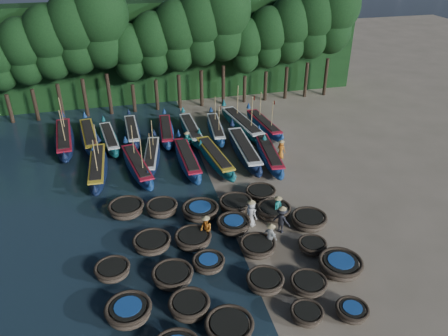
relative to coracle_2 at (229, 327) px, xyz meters
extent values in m
plane|color=gray|center=(2.17, 8.83, -0.43)|extent=(120.00, 120.00, 0.00)
cube|color=black|center=(2.17, 32.33, 4.57)|extent=(40.00, 3.00, 10.00)
ellipsoid|color=#4D4030|center=(0.00, 0.00, -0.09)|extent=(2.38, 2.38, 0.68)
torus|color=#34291E|center=(0.00, 0.00, 0.22)|extent=(2.30, 2.30, 0.21)
cylinder|color=black|center=(0.00, 0.00, 0.27)|extent=(1.75, 1.75, 0.06)
ellipsoid|color=#4D4030|center=(3.77, -0.10, -0.15)|extent=(1.68, 1.68, 0.57)
torus|color=#34291E|center=(3.77, -0.10, 0.12)|extent=(1.63, 1.63, 0.17)
cylinder|color=black|center=(3.77, -0.10, 0.15)|extent=(1.22, 1.22, 0.05)
ellipsoid|color=#4D4030|center=(5.94, -0.46, -0.15)|extent=(1.93, 1.93, 0.57)
torus|color=#34291E|center=(5.94, -0.46, 0.11)|extent=(1.62, 1.62, 0.17)
cylinder|color=black|center=(5.94, -0.46, 0.15)|extent=(1.21, 1.21, 0.05)
cylinder|color=navy|center=(5.94, -0.46, 0.18)|extent=(0.93, 0.93, 0.03)
ellipsoid|color=#4D4030|center=(-4.42, 2.03, -0.07)|extent=(2.61, 2.61, 0.72)
torus|color=#34291E|center=(-4.42, 2.03, 0.27)|extent=(2.28, 2.28, 0.22)
cylinder|color=black|center=(-4.42, 2.03, 0.31)|extent=(1.72, 1.72, 0.07)
cylinder|color=navy|center=(-4.42, 2.03, 0.35)|extent=(1.33, 1.33, 0.04)
ellipsoid|color=#4D4030|center=(-1.56, 1.64, -0.07)|extent=(2.26, 2.26, 0.74)
torus|color=#34291E|center=(-1.56, 1.64, 0.28)|extent=(2.06, 2.06, 0.22)
cylinder|color=black|center=(-1.56, 1.64, 0.32)|extent=(1.54, 1.54, 0.07)
ellipsoid|color=#4D4030|center=(2.52, 2.37, -0.10)|extent=(2.06, 2.06, 0.66)
torus|color=#34291E|center=(2.52, 2.37, 0.21)|extent=(2.00, 2.00, 0.20)
cylinder|color=black|center=(2.52, 2.37, 0.25)|extent=(1.51, 1.51, 0.06)
ellipsoid|color=#4D4030|center=(4.66, 1.74, -0.15)|extent=(1.96, 1.96, 0.57)
torus|color=#34291E|center=(4.66, 1.74, 0.12)|extent=(1.95, 1.95, 0.17)
cylinder|color=black|center=(4.66, 1.74, 0.15)|extent=(1.49, 1.49, 0.05)
ellipsoid|color=#4D4030|center=(6.83, 2.49, -0.06)|extent=(2.47, 2.47, 0.75)
torus|color=#34291E|center=(6.83, 2.49, 0.30)|extent=(2.42, 2.42, 0.23)
cylinder|color=black|center=(6.83, 2.49, 0.34)|extent=(1.84, 1.84, 0.07)
cylinder|color=navy|center=(6.83, 2.49, 0.39)|extent=(1.42, 1.42, 0.05)
ellipsoid|color=#4D4030|center=(-5.10, 5.16, -0.12)|extent=(2.24, 2.24, 0.64)
torus|color=#34291E|center=(-5.10, 5.16, 0.19)|extent=(1.93, 1.93, 0.19)
cylinder|color=black|center=(-5.10, 5.16, 0.22)|extent=(1.46, 1.46, 0.06)
ellipsoid|color=#4D4030|center=(-2.04, 3.98, -0.11)|extent=(2.28, 2.28, 0.65)
torus|color=#34291E|center=(-2.04, 3.98, 0.20)|extent=(2.22, 2.22, 0.20)
cylinder|color=black|center=(-2.04, 3.98, 0.24)|extent=(1.70, 1.70, 0.06)
ellipsoid|color=#4D4030|center=(0.00, 4.51, -0.13)|extent=(2.14, 2.14, 0.61)
torus|color=#34291E|center=(0.00, 4.51, 0.15)|extent=(1.82, 1.82, 0.18)
cylinder|color=black|center=(0.00, 4.51, 0.19)|extent=(1.37, 1.37, 0.06)
cylinder|color=navy|center=(0.00, 4.51, 0.23)|extent=(1.06, 1.06, 0.04)
ellipsoid|color=#4D4030|center=(3.01, 5.13, -0.10)|extent=(2.05, 2.05, 0.66)
torus|color=#34291E|center=(3.01, 5.13, 0.21)|extent=(2.12, 2.12, 0.20)
cylinder|color=black|center=(3.01, 5.13, 0.24)|extent=(1.61, 1.61, 0.06)
ellipsoid|color=#4D4030|center=(6.10, 4.50, -0.14)|extent=(1.71, 1.71, 0.59)
torus|color=#34291E|center=(6.10, 4.50, 0.13)|extent=(1.68, 1.68, 0.18)
cylinder|color=black|center=(6.10, 4.50, 0.17)|extent=(1.26, 1.26, 0.05)
ellipsoid|color=#4D4030|center=(-2.82, 6.96, -0.11)|extent=(2.13, 2.13, 0.65)
torus|color=#34291E|center=(-2.82, 6.96, 0.19)|extent=(2.24, 2.24, 0.20)
cylinder|color=black|center=(-2.82, 6.96, 0.23)|extent=(1.71, 1.71, 0.06)
ellipsoid|color=#4D4030|center=(-0.44, 6.73, -0.10)|extent=(2.56, 2.56, 0.67)
torus|color=#34291E|center=(-0.44, 6.73, 0.22)|extent=(2.21, 2.21, 0.20)
cylinder|color=black|center=(-0.44, 6.73, 0.26)|extent=(1.68, 1.68, 0.06)
ellipsoid|color=#4D4030|center=(2.21, 7.42, -0.07)|extent=(2.38, 2.38, 0.74)
torus|color=#34291E|center=(2.21, 7.42, 0.28)|extent=(2.12, 2.12, 0.22)
cylinder|color=black|center=(2.21, 7.42, 0.33)|extent=(1.59, 1.59, 0.07)
cylinder|color=navy|center=(2.21, 7.42, 0.37)|extent=(1.22, 1.22, 0.04)
ellipsoid|color=#4D4030|center=(5.09, 8.24, -0.07)|extent=(2.46, 2.46, 0.72)
torus|color=#34291E|center=(5.09, 8.24, 0.27)|extent=(2.24, 2.24, 0.22)
cylinder|color=black|center=(5.09, 8.24, 0.31)|extent=(1.70, 1.70, 0.07)
ellipsoid|color=#4D4030|center=(6.86, 6.71, -0.06)|extent=(2.28, 2.28, 0.75)
torus|color=#34291E|center=(6.86, 6.71, 0.29)|extent=(2.25, 2.25, 0.23)
cylinder|color=black|center=(6.86, 6.71, 0.34)|extent=(1.70, 1.70, 0.07)
ellipsoid|color=#4D4030|center=(-4.08, 10.77, -0.07)|extent=(2.85, 2.85, 0.74)
torus|color=#34291E|center=(-4.08, 10.77, 0.28)|extent=(2.34, 2.34, 0.22)
cylinder|color=black|center=(-4.08, 10.77, 0.32)|extent=(1.78, 1.78, 0.07)
ellipsoid|color=#4D4030|center=(-1.84, 10.28, -0.07)|extent=(2.48, 2.48, 0.73)
torus|color=#34291E|center=(-1.84, 10.28, 0.27)|extent=(2.08, 2.08, 0.22)
cylinder|color=black|center=(-1.84, 10.28, 0.31)|extent=(1.56, 1.56, 0.07)
ellipsoid|color=#4D4030|center=(0.51, 9.36, -0.06)|extent=(2.87, 2.87, 0.74)
torus|color=#34291E|center=(0.51, 9.36, 0.28)|extent=(2.40, 2.40, 0.22)
cylinder|color=black|center=(0.51, 9.36, 0.33)|extent=(1.82, 1.82, 0.07)
cylinder|color=navy|center=(0.51, 9.36, 0.37)|extent=(1.40, 1.40, 0.04)
ellipsoid|color=#4D4030|center=(2.92, 9.57, -0.08)|extent=(2.11, 2.11, 0.72)
torus|color=#34291E|center=(2.92, 9.57, 0.26)|extent=(2.25, 2.25, 0.22)
cylinder|color=black|center=(2.92, 9.57, 0.30)|extent=(1.70, 1.70, 0.07)
ellipsoid|color=#4D4030|center=(4.98, 10.55, -0.12)|extent=(2.55, 2.55, 0.63)
torus|color=#34291E|center=(4.98, 10.55, 0.18)|extent=(2.11, 2.11, 0.19)
cylinder|color=black|center=(4.98, 10.55, 0.21)|extent=(1.61, 1.61, 0.06)
ellipsoid|color=#0E1C33|center=(-5.89, 16.78, 0.07)|extent=(1.69, 8.14, 1.01)
cone|color=#0E1C33|center=(-5.78, 20.73, 0.73)|extent=(0.45, 0.45, 0.61)
cone|color=#0E1C33|center=(-6.01, 12.84, 0.68)|extent=(0.45, 0.45, 0.51)
cube|color=gold|center=(-5.89, 16.78, 0.50)|extent=(1.24, 6.30, 0.12)
cube|color=black|center=(-5.89, 16.78, 0.58)|extent=(0.94, 5.49, 0.10)
cylinder|color=#997F4C|center=(-5.76, 17.99, 1.69)|extent=(0.07, 0.24, 2.83)
cylinder|color=#997F4C|center=(-5.84, 15.26, 1.69)|extent=(0.07, 0.24, 2.83)
plane|color=red|center=(-5.68, 15.26, 2.93)|extent=(0.00, 0.35, 0.35)
ellipsoid|color=navy|center=(-2.98, 16.33, 0.05)|extent=(2.73, 7.92, 0.97)
cone|color=navy|center=(-3.63, 20.07, 0.69)|extent=(0.43, 0.43, 0.58)
cone|color=navy|center=(-2.32, 12.59, 0.64)|extent=(0.43, 0.43, 0.49)
cube|color=#A61427|center=(-2.98, 16.33, 0.46)|extent=(2.05, 6.12, 0.12)
cube|color=black|center=(-2.98, 16.33, 0.54)|extent=(1.66, 5.31, 0.10)
cylinder|color=#997F4C|center=(-3.08, 17.49, 1.61)|extent=(0.07, 0.23, 2.73)
cylinder|color=#997F4C|center=(-2.63, 14.90, 1.61)|extent=(0.07, 0.23, 2.73)
plane|color=red|center=(-2.48, 14.93, 2.80)|extent=(0.00, 0.34, 0.34)
ellipsoid|color=#0E1C33|center=(-1.76, 17.68, 0.01)|extent=(2.49, 7.27, 0.89)
cone|color=#0E1C33|center=(-1.16, 21.12, 0.59)|extent=(0.39, 0.39, 0.54)
cone|color=#0E1C33|center=(-2.35, 14.24, 0.55)|extent=(0.39, 0.39, 0.45)
cube|color=white|center=(-1.76, 17.68, 0.39)|extent=(1.87, 5.63, 0.11)
cube|color=black|center=(-1.76, 17.68, 0.46)|extent=(1.51, 4.88, 0.09)
cylinder|color=#997F4C|center=(-1.48, 18.73, 1.44)|extent=(0.06, 0.21, 2.50)
cylinder|color=#997F4C|center=(-1.90, 16.35, 1.44)|extent=(0.06, 0.21, 2.50)
plane|color=red|center=(-1.76, 16.32, 2.54)|extent=(0.00, 0.31, 0.31)
ellipsoid|color=navy|center=(0.90, 16.43, 0.06)|extent=(1.63, 7.90, 0.98)
cone|color=navy|center=(0.80, 20.26, 0.70)|extent=(0.43, 0.43, 0.59)
cone|color=navy|center=(1.01, 12.59, 0.65)|extent=(0.43, 0.43, 0.49)
cube|color=#A61427|center=(0.90, 16.43, 0.47)|extent=(1.20, 6.12, 0.12)
cube|color=black|center=(0.90, 16.43, 0.55)|extent=(0.91, 5.33, 0.10)
ellipsoid|color=#105F5E|center=(3.05, 16.22, 0.06)|extent=(2.42, 8.05, 0.99)
cone|color=#105F5E|center=(2.56, 20.06, 0.71)|extent=(0.44, 0.44, 0.60)
cone|color=#105F5E|center=(3.54, 12.38, 0.66)|extent=(0.44, 0.44, 0.50)
cube|color=gold|center=(3.05, 16.22, 0.48)|extent=(1.81, 6.23, 0.12)
cube|color=black|center=(3.05, 16.22, 0.56)|extent=(1.45, 5.41, 0.10)
ellipsoid|color=#0E1C33|center=(5.62, 16.77, 0.12)|extent=(1.81, 8.84, 1.10)
cone|color=#0E1C33|center=(5.73, 21.06, 0.83)|extent=(0.48, 0.48, 0.66)
cone|color=#0E1C33|center=(5.51, 12.48, 0.78)|extent=(0.48, 0.48, 0.55)
cube|color=white|center=(5.62, 16.77, 0.58)|extent=(1.33, 6.85, 0.13)
cube|color=black|center=(5.62, 16.77, 0.67)|extent=(1.01, 5.96, 0.11)
ellipsoid|color=navy|center=(7.34, 15.67, 0.06)|extent=(2.24, 8.06, 0.99)
cone|color=navy|center=(7.74, 19.52, 0.71)|extent=(0.44, 0.44, 0.60)
cone|color=navy|center=(6.94, 11.81, 0.66)|extent=(0.44, 0.44, 0.50)
cube|color=#A61427|center=(7.34, 15.67, 0.48)|extent=(1.67, 6.24, 0.12)
cube|color=black|center=(7.34, 15.67, 0.56)|extent=(1.32, 5.42, 0.10)
ellipsoid|color=#0E1C33|center=(-8.65, 22.46, 0.11)|extent=(2.32, 8.90, 1.10)
cone|color=#0E1C33|center=(-9.01, 26.73, 0.83)|extent=(0.48, 0.48, 0.66)
cone|color=#0E1C33|center=(-8.28, 18.18, 0.77)|extent=(0.48, 0.48, 0.55)
cube|color=#A61427|center=(-8.65, 22.46, 0.58)|extent=(1.72, 6.89, 0.13)
cube|color=black|center=(-8.65, 22.46, 0.66)|extent=(1.36, 5.99, 0.11)
cylinder|color=#997F4C|center=(-8.65, 23.78, 1.87)|extent=(0.08, 0.26, 3.08)
cylinder|color=#997F4C|center=(-8.40, 20.82, 1.87)|extent=(0.08, 0.26, 3.08)
plane|color=red|center=(-8.23, 20.84, 3.21)|extent=(0.00, 0.38, 0.38)
ellipsoid|color=navy|center=(-6.62, 22.61, 0.06)|extent=(2.28, 7.98, 0.98)
cone|color=navy|center=(-7.05, 26.43, 0.70)|extent=(0.43, 0.43, 0.59)
cone|color=navy|center=(-6.20, 18.80, 0.65)|extent=(0.43, 0.43, 0.49)
cube|color=gold|center=(-6.62, 22.61, 0.47)|extent=(1.70, 6.18, 0.12)
cube|color=black|center=(-6.62, 22.61, 0.55)|extent=(1.35, 5.37, 0.10)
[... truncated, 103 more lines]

